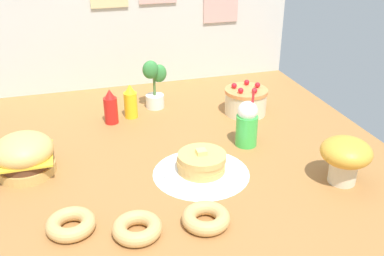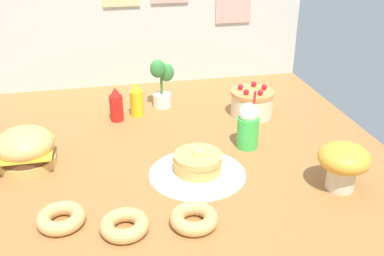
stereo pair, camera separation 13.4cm
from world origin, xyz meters
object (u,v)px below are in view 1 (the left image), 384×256
pancake_stack (201,165)px  donut_pink_glaze (71,224)px  potted_plant (154,82)px  mushroom_stool (346,156)px  cream_soda_cup (247,124)px  donut_chocolate (137,228)px  burger (24,155)px  layer_cake (246,101)px  mustard_bottle (131,102)px  ketchup_bottle (111,108)px  donut_vanilla (206,218)px

pancake_stack → donut_pink_glaze: pancake_stack is taller
potted_plant → mushroom_stool: size_ratio=1.39×
cream_soda_cup → donut_chocolate: bearing=-140.6°
donut_pink_glaze → mushroom_stool: size_ratio=0.85×
burger → potted_plant: bearing=38.5°
layer_cake → potted_plant: 0.50m
mustard_bottle → mushroom_stool: 1.10m
pancake_stack → mustard_bottle: 0.66m
pancake_stack → ketchup_bottle: bearing=116.1°
pancake_stack → mushroom_stool: 0.56m
burger → donut_chocolate: (0.37, -0.51, -0.05)m
donut_vanilla → cream_soda_cup: bearing=54.5°
pancake_stack → donut_chocolate: bearing=-136.5°
mustard_bottle → potted_plant: potted_plant is taller
ketchup_bottle → donut_pink_glaze: bearing=-106.2°
ketchup_bottle → layer_cake: bearing=-6.6°
burger → ketchup_bottle: size_ratio=1.33×
donut_pink_glaze → potted_plant: potted_plant is taller
layer_cake → cream_soda_cup: cream_soda_cup is taller
donut_pink_glaze → burger: bearing=110.3°
layer_cake → potted_plant: (-0.44, 0.21, 0.08)m
pancake_stack → cream_soda_cup: 0.33m
mustard_bottle → layer_cake: bearing=-11.6°
ketchup_bottle → donut_chocolate: size_ratio=1.08×
ketchup_bottle → mushroom_stool: 1.14m
pancake_stack → donut_vanilla: size_ratio=1.83×
burger → mustard_bottle: (0.50, 0.42, 0.00)m
cream_soda_cup → donut_vanilla: cream_soda_cup is taller
mustard_bottle → cream_soda_cup: size_ratio=0.67×
burger → mustard_bottle: 0.65m
mushroom_stool → donut_pink_glaze: bearing=-179.7°
donut_vanilla → mushroom_stool: bearing=9.6°
pancake_stack → ketchup_bottle: (-0.29, 0.59, 0.04)m
layer_cake → donut_pink_glaze: bearing=-141.9°
mustard_bottle → donut_chocolate: 0.94m
ketchup_bottle → mustard_bottle: size_ratio=1.00×
mushroom_stool → donut_vanilla: bearing=-170.4°
donut_chocolate → donut_vanilla: same height
ketchup_bottle → mustard_bottle: 0.11m
ketchup_bottle → donut_pink_glaze: 0.84m
pancake_stack → donut_pink_glaze: bearing=-157.5°
mustard_bottle → donut_vanilla: mustard_bottle is taller
pancake_stack → cream_soda_cup: (0.27, 0.18, 0.06)m
pancake_stack → donut_chocolate: size_ratio=1.83×
ketchup_bottle → donut_chocolate: 0.89m
pancake_stack → donut_chocolate: 0.44m
pancake_stack → mushroom_stool: bearing=-22.2°
donut_pink_glaze → cream_soda_cup: bearing=26.7°
burger → layer_cake: 1.13m
donut_pink_glaze → mushroom_stool: bearing=0.3°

